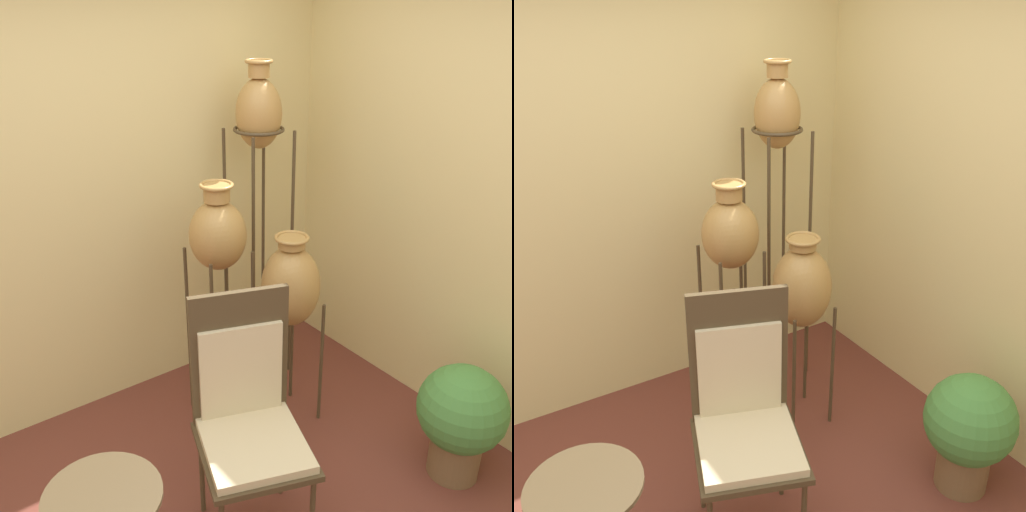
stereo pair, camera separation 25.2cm
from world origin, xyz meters
TOP-DOWN VIEW (x-y plane):
  - wall_back at (0.00, 1.64)m, footprint 7.23×0.06m
  - vase_stand_tall at (0.96, 1.30)m, footprint 0.31×0.31m
  - vase_stand_medium at (0.52, 1.08)m, footprint 0.31×0.31m
  - vase_stand_short at (0.81, 0.79)m, footprint 0.33×0.33m
  - chair at (0.16, 0.30)m, footprint 0.61×0.62m
  - potted_plant at (1.22, -0.10)m, footprint 0.46×0.46m

SIDE VIEW (x-z plane):
  - potted_plant at x=1.22m, z-range 0.05..0.69m
  - chair at x=0.16m, z-range 0.06..1.25m
  - vase_stand_short at x=0.81m, z-range 0.29..1.46m
  - vase_stand_medium at x=0.52m, z-range 0.42..1.86m
  - wall_back at x=0.00m, z-range 0.00..2.70m
  - vase_stand_tall at x=0.96m, z-range 0.65..2.66m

